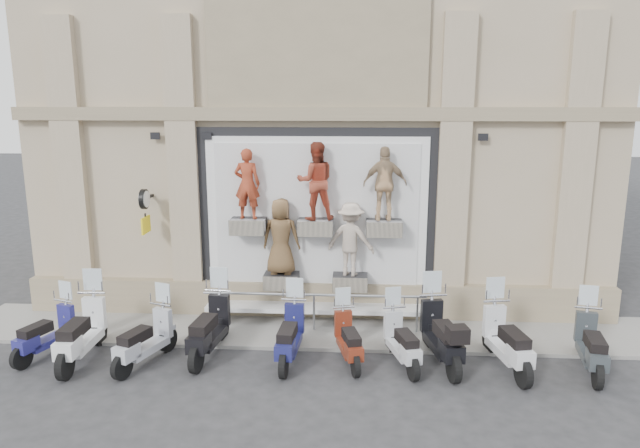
# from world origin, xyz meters

# --- Properties ---
(ground) EXTENTS (90.00, 90.00, 0.00)m
(ground) POSITION_xyz_m (0.00, 0.00, 0.00)
(ground) COLOR #2A2A2D
(ground) RESTS_ON ground
(sidewalk) EXTENTS (16.00, 2.20, 0.08)m
(sidewalk) POSITION_xyz_m (0.00, 2.10, 0.04)
(sidewalk) COLOR gray
(sidewalk) RESTS_ON ground
(building) EXTENTS (14.00, 8.60, 12.00)m
(building) POSITION_xyz_m (0.00, 7.00, 6.00)
(building) COLOR tan
(building) RESTS_ON ground
(shop_vitrine) EXTENTS (5.60, 0.91, 4.30)m
(shop_vitrine) POSITION_xyz_m (0.07, 2.74, 2.40)
(shop_vitrine) COLOR black
(shop_vitrine) RESTS_ON ground
(guard_rail) EXTENTS (5.06, 0.10, 0.93)m
(guard_rail) POSITION_xyz_m (0.00, 2.00, 0.47)
(guard_rail) COLOR #9EA0A5
(guard_rail) RESTS_ON ground
(clock_sign_bracket) EXTENTS (0.10, 0.80, 1.02)m
(clock_sign_bracket) POSITION_xyz_m (-3.90, 2.47, 2.80)
(clock_sign_bracket) COLOR black
(clock_sign_bracket) RESTS_ON ground
(scooter_a) EXTENTS (1.05, 1.83, 1.43)m
(scooter_a) POSITION_xyz_m (-5.37, 0.48, 0.72)
(scooter_a) COLOR navy
(scooter_a) RESTS_ON ground
(scooter_b) EXTENTS (0.68, 2.15, 1.73)m
(scooter_b) POSITION_xyz_m (-4.53, 0.28, 0.87)
(scooter_b) COLOR silver
(scooter_b) RESTS_ON ground
(scooter_c) EXTENTS (1.14, 1.93, 1.51)m
(scooter_c) POSITION_xyz_m (-3.22, 0.22, 0.76)
(scooter_c) COLOR #A3A6B1
(scooter_c) RESTS_ON ground
(scooter_d) EXTENTS (0.82, 2.13, 1.69)m
(scooter_d) POSITION_xyz_m (-2.05, 0.69, 0.85)
(scooter_d) COLOR black
(scooter_d) RESTS_ON ground
(scooter_e) EXTENTS (0.68, 1.95, 1.56)m
(scooter_e) POSITION_xyz_m (-0.38, 0.53, 0.78)
(scooter_e) COLOR #171951
(scooter_e) RESTS_ON ground
(scooter_f) EXTENTS (0.88, 1.77, 1.38)m
(scooter_f) POSITION_xyz_m (0.79, 0.55, 0.69)
(scooter_f) COLOR maroon
(scooter_f) RESTS_ON ground
(scooter_g) EXTENTS (0.96, 1.84, 1.43)m
(scooter_g) POSITION_xyz_m (1.84, 0.49, 0.72)
(scooter_g) COLOR #B2B5BA
(scooter_g) RESTS_ON ground
(scooter_h) EXTENTS (0.98, 2.19, 1.72)m
(scooter_h) POSITION_xyz_m (2.62, 0.60, 0.86)
(scooter_h) COLOR black
(scooter_h) RESTS_ON ground
(scooter_i) EXTENTS (0.95, 2.12, 1.67)m
(scooter_i) POSITION_xyz_m (3.86, 0.45, 0.83)
(scooter_i) COLOR silver
(scooter_i) RESTS_ON ground
(scooter_j) EXTENTS (0.89, 1.98, 1.55)m
(scooter_j) POSITION_xyz_m (5.45, 0.44, 0.77)
(scooter_j) COLOR #2B3134
(scooter_j) RESTS_ON ground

